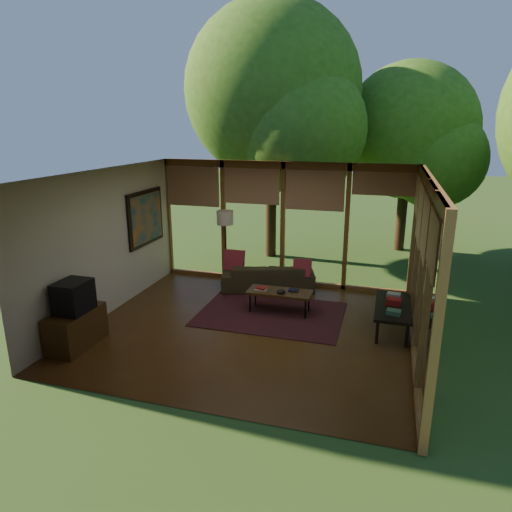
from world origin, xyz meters
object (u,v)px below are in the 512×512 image
(media_cabinet, at_px, (76,329))
(coffee_table, at_px, (280,293))
(sofa, at_px, (268,277))
(television, at_px, (73,297))
(floor_lamp, at_px, (225,222))
(side_console, at_px, (393,308))

(media_cabinet, relative_size, coffee_table, 0.83)
(sofa, xyz_separation_m, coffee_table, (0.53, -1.16, 0.10))
(television, distance_m, floor_lamp, 3.79)
(media_cabinet, bearing_deg, coffee_table, 38.76)
(side_console, bearing_deg, television, -157.14)
(coffee_table, bearing_deg, floor_lamp, 140.34)
(television, height_order, coffee_table, television)
(media_cabinet, height_order, floor_lamp, floor_lamp)
(media_cabinet, height_order, coffee_table, media_cabinet)
(coffee_table, distance_m, side_console, 2.07)
(coffee_table, bearing_deg, side_console, -5.87)
(television, relative_size, floor_lamp, 0.33)
(floor_lamp, xyz_separation_m, coffee_table, (1.54, -1.28, -1.01))
(floor_lamp, bearing_deg, sofa, -6.99)
(coffee_table, bearing_deg, media_cabinet, -141.24)
(media_cabinet, relative_size, television, 1.82)
(television, height_order, side_console, television)
(media_cabinet, height_order, television, television)
(coffee_table, bearing_deg, television, -141.04)
(sofa, bearing_deg, side_console, 135.54)
(sofa, height_order, coffee_table, sofa)
(floor_lamp, distance_m, side_console, 4.02)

